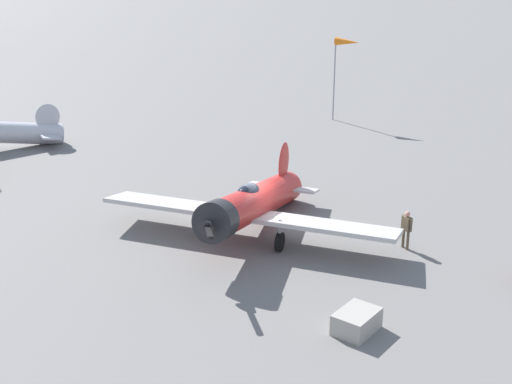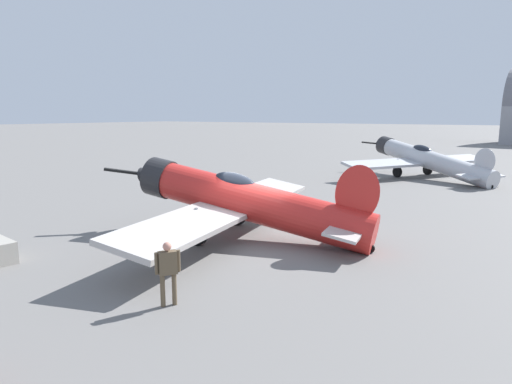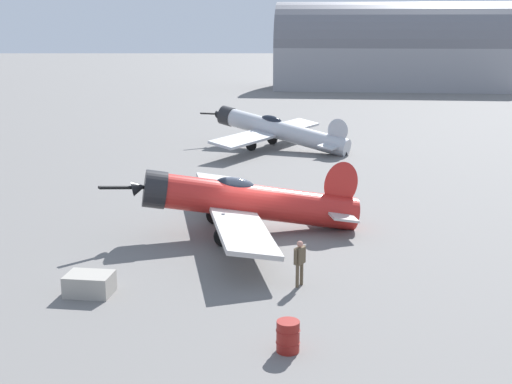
{
  "view_description": "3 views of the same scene",
  "coord_description": "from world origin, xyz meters",
  "px_view_note": "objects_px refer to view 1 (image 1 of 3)",
  "views": [
    {
      "loc": [
        23.92,
        13.71,
        11.72
      ],
      "look_at": [
        0.0,
        -0.0,
        1.8
      ],
      "focal_mm": 48.32,
      "sensor_mm": 36.0,
      "label": 1
    },
    {
      "loc": [
        -8.92,
        13.78,
        4.66
      ],
      "look_at": [
        0.0,
        -0.0,
        1.8
      ],
      "focal_mm": 31.5,
      "sensor_mm": 36.0,
      "label": 2
    },
    {
      "loc": [
        0.11,
        27.96,
        8.65
      ],
      "look_at": [
        0.0,
        -0.0,
        1.8
      ],
      "focal_mm": 47.57,
      "sensor_mm": 36.0,
      "label": 3
    }
  ],
  "objects_px": {
    "windsock_mast": "(346,46)",
    "ground_crew_mechanic": "(407,226)",
    "airplane_foreground": "(252,205)",
    "equipment_crate": "(357,321)"
  },
  "relations": [
    {
      "from": "ground_crew_mechanic",
      "to": "windsock_mast",
      "type": "bearing_deg",
      "value": -116.36
    },
    {
      "from": "ground_crew_mechanic",
      "to": "windsock_mast",
      "type": "height_order",
      "value": "windsock_mast"
    },
    {
      "from": "airplane_foreground",
      "to": "windsock_mast",
      "type": "bearing_deg",
      "value": -176.65
    },
    {
      "from": "ground_crew_mechanic",
      "to": "equipment_crate",
      "type": "distance_m",
      "value": 7.06
    },
    {
      "from": "windsock_mast",
      "to": "ground_crew_mechanic",
      "type": "bearing_deg",
      "value": 29.74
    },
    {
      "from": "airplane_foreground",
      "to": "equipment_crate",
      "type": "distance_m",
      "value": 8.54
    },
    {
      "from": "windsock_mast",
      "to": "airplane_foreground",
      "type": "bearing_deg",
      "value": 12.59
    },
    {
      "from": "equipment_crate",
      "to": "airplane_foreground",
      "type": "bearing_deg",
      "value": -126.46
    },
    {
      "from": "airplane_foreground",
      "to": "equipment_crate",
      "type": "relative_size",
      "value": 7.81
    },
    {
      "from": "airplane_foreground",
      "to": "windsock_mast",
      "type": "relative_size",
      "value": 2.21
    }
  ]
}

